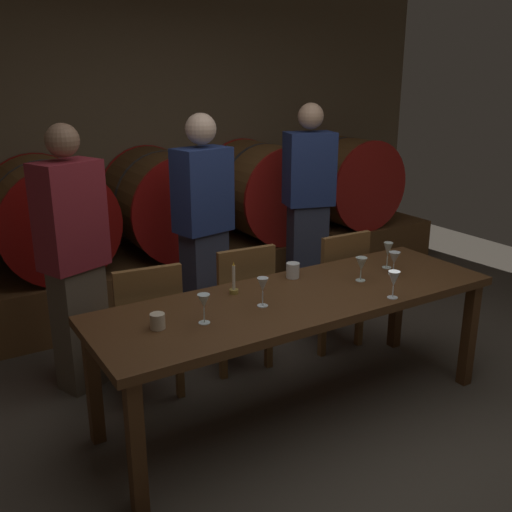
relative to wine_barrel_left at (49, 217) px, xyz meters
The scene contains 23 objects.
ground_plane 2.63m from the wine_barrel_left, 67.09° to the right, with size 8.07×8.07×0.00m, color #4C443A.
back_wall 1.27m from the wine_barrel_left, 29.67° to the left, with size 6.20×0.24×2.99m, color brown.
barrel_shelf 1.17m from the wine_barrel_left, ahead, with size 5.58×0.90×0.44m, color brown.
wine_barrel_left is the anchor object (origin of this frame).
wine_barrel_center 0.96m from the wine_barrel_left, ahead, with size 0.89×0.83×0.89m.
wine_barrel_right 1.95m from the wine_barrel_left, ahead, with size 0.89×0.83×0.89m.
wine_barrel_far_right 2.93m from the wine_barrel_left, ahead, with size 0.89×0.83×0.89m.
dining_table 2.24m from the wine_barrel_left, 66.35° to the right, with size 2.39×0.76×0.74m.
chair_left 1.50m from the wine_barrel_left, 81.87° to the right, with size 0.44×0.44×0.88m.
chair_center 1.70m from the wine_barrel_left, 57.88° to the right, with size 0.43×0.43×0.88m.
chair_right 2.23m from the wine_barrel_left, 42.19° to the right, with size 0.41×0.41×0.88m.
guest_left 1.08m from the wine_barrel_left, 95.27° to the right, with size 0.44×0.36×1.67m.
guest_center 1.27m from the wine_barrel_left, 48.24° to the right, with size 0.42×0.31×1.69m.
guest_right 2.04m from the wine_barrel_left, 23.96° to the right, with size 0.43×0.34×1.72m.
candle_center 1.93m from the wine_barrel_left, 71.98° to the right, with size 0.05×0.05×0.19m.
wine_glass_far_left 2.12m from the wine_barrel_left, 82.78° to the right, with size 0.06×0.06×0.15m.
wine_glass_left 2.17m from the wine_barrel_left, 72.94° to the right, with size 0.06×0.06×0.16m.
wine_glass_center_left 2.70m from the wine_barrel_left, 60.73° to the right, with size 0.07×0.07×0.16m.
wine_glass_center_right 2.45m from the wine_barrel_left, 56.52° to the right, with size 0.07×0.07×0.15m.
wine_glass_right 2.62m from the wine_barrel_left, 52.10° to the right, with size 0.07×0.07×0.14m.
wine_glass_far_right 2.56m from the wine_barrel_left, 49.62° to the right, with size 0.06×0.06×0.17m.
cup_left 2.05m from the wine_barrel_left, 88.82° to the right, with size 0.07×0.07×0.08m, color beige.
cup_right 2.07m from the wine_barrel_left, 59.88° to the right, with size 0.08×0.08×0.09m, color white.
Camera 1 is at (-1.89, -2.26, 1.96)m, focal length 40.92 mm.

